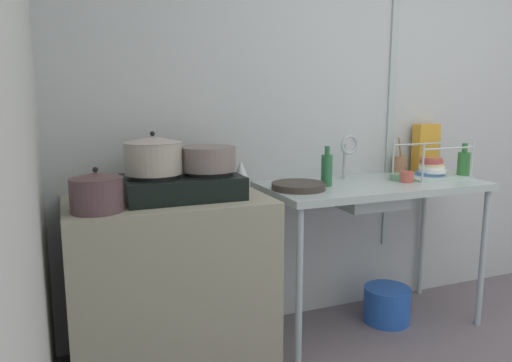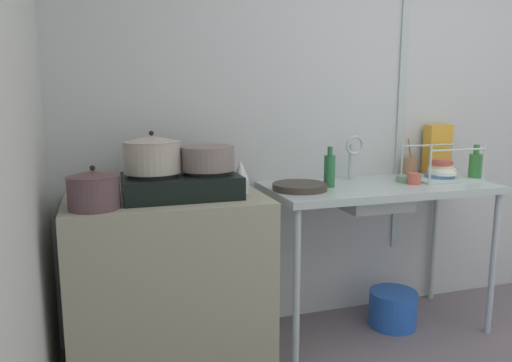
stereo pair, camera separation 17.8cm
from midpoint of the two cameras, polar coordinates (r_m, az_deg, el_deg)
wall_back at (r=3.33m, az=13.98°, el=8.39°), size 5.07×0.10×2.62m
wall_metal_strip at (r=3.26m, az=14.31°, el=10.65°), size 0.05×0.01×2.09m
counter_concrete at (r=2.56m, az=-12.06°, el=-11.84°), size 0.99×0.60×0.89m
counter_sink at (r=2.90m, az=12.03°, el=-1.64°), size 1.31×0.60×0.89m
stove at (r=2.43m, az=-10.82°, el=-0.56°), size 0.57×0.38×0.13m
pot_on_left_burner at (r=2.38m, az=-14.17°, el=3.00°), size 0.28×0.28×0.21m
pot_on_right_burner at (r=2.44m, az=-7.77°, el=2.64°), size 0.28×0.28×0.12m
pot_beside_stove at (r=2.24m, az=-20.52°, el=-1.24°), size 0.23×0.23×0.20m
percolator at (r=2.51m, az=-3.81°, el=0.45°), size 0.09×0.09×0.17m
sink_basin at (r=2.84m, az=11.09°, el=-1.62°), size 0.37×0.35×0.13m
faucet at (r=2.93m, az=9.14°, el=3.75°), size 0.12×0.07×0.27m
frying_pan at (r=2.61m, az=3.13°, el=-0.62°), size 0.30×0.30×0.04m
dish_rack at (r=3.17m, az=18.53°, el=1.34°), size 0.39×0.29×0.23m
cup_by_rack at (r=2.94m, az=15.80°, el=0.48°), size 0.08×0.08×0.06m
small_bowl_on_drainboard at (r=3.01m, az=15.21°, el=0.44°), size 0.14×0.14×0.04m
bottle_by_sink at (r=2.72m, az=6.52°, el=1.36°), size 0.06×0.06×0.23m
bottle_by_rack at (r=3.24m, az=21.92°, el=1.94°), size 0.08×0.08×0.21m
cereal_box at (r=3.40m, az=18.04°, el=3.76°), size 0.20×0.10×0.32m
utensil_jar at (r=3.28m, az=15.17°, el=1.88°), size 0.09×0.09×0.24m
bucket_on_floor at (r=3.17m, az=13.64°, el=-14.03°), size 0.29×0.29×0.22m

